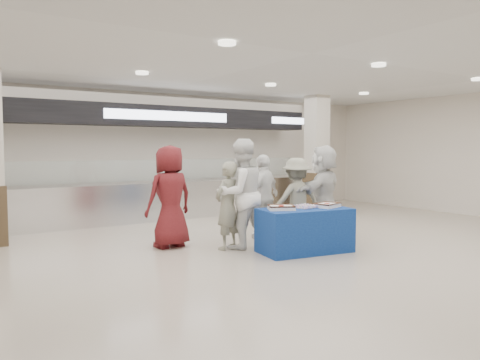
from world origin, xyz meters
TOP-DOWN VIEW (x-y plane):
  - ground at (0.00, 0.00)m, footprint 14.00×14.00m
  - serving_line at (0.00, 5.40)m, footprint 8.70×0.85m
  - column_right at (4.00, 4.20)m, footprint 0.55×0.55m
  - display_table at (0.45, 0.63)m, footprint 1.66×1.02m
  - sheet_cake_left at (0.01, 0.72)m, footprint 0.53×0.49m
  - sheet_cake_right at (0.89, 0.55)m, footprint 0.48×0.41m
  - cupcake_tray at (0.50, 0.67)m, footprint 0.37×0.30m
  - civilian_maroon at (-1.31, 2.26)m, footprint 0.96×0.69m
  - soldier_a at (-0.53, 1.56)m, footprint 0.66×0.56m
  - chef_tall at (-0.29, 1.50)m, footprint 0.96×0.76m
  - chef_short at (0.62, 2.04)m, footprint 1.05×0.76m
  - soldier_b at (0.98, 1.48)m, footprint 1.12×0.78m
  - civilian_white at (1.69, 1.49)m, footprint 1.78×1.20m

SIDE VIEW (x-z plane):
  - ground at x=0.00m, z-range 0.00..0.00m
  - display_table at x=0.45m, z-range 0.00..0.75m
  - soldier_a at x=-0.53m, z-range 0.00..1.54m
  - cupcake_tray at x=0.50m, z-range 0.75..0.81m
  - sheet_cake_right at x=0.89m, z-range 0.75..0.84m
  - soldier_b at x=0.98m, z-range 0.00..1.59m
  - sheet_cake_left at x=0.01m, z-range 0.75..0.84m
  - chef_short at x=0.62m, z-range 0.00..1.65m
  - civilian_maroon at x=-1.31m, z-range 0.00..1.83m
  - civilian_white at x=1.69m, z-range 0.00..1.84m
  - chef_tall at x=-0.29m, z-range 0.00..1.94m
  - serving_line at x=0.00m, z-range -0.24..2.56m
  - column_right at x=4.00m, z-range -0.07..3.13m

